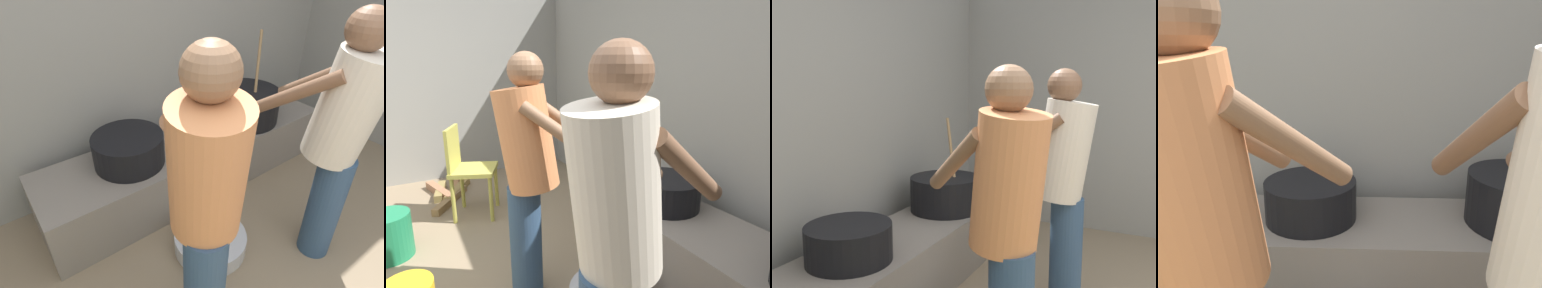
% 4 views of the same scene
% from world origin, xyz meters
% --- Properties ---
extents(hearth_ledge, '(2.46, 0.60, 0.43)m').
position_xyz_m(hearth_ledge, '(0.68, 1.81, 0.22)').
color(hearth_ledge, slate).
rests_on(hearth_ledge, ground_plane).
extents(cooking_pot_main, '(0.56, 0.56, 0.72)m').
position_xyz_m(cooking_pot_main, '(1.24, 1.80, 0.57)').
color(cooking_pot_main, black).
rests_on(cooking_pot_main, hearth_ledge).
extents(cooking_pot_secondary, '(0.49, 0.49, 0.21)m').
position_xyz_m(cooking_pot_secondary, '(0.13, 1.82, 0.54)').
color(cooking_pot_secondary, black).
rests_on(cooking_pot_secondary, hearth_ledge).
extents(cook_in_cream_shirt, '(0.45, 0.69, 1.53)m').
position_xyz_m(cook_in_cream_shirt, '(0.90, 0.79, 0.87)').
color(cook_in_cream_shirt, navy).
rests_on(cook_in_cream_shirt, ground_plane).
extents(cook_in_orange_shirt, '(0.62, 0.71, 1.52)m').
position_xyz_m(cook_in_orange_shirt, '(0.00, 0.81, 0.86)').
color(cook_in_orange_shirt, navy).
rests_on(cook_in_orange_shirt, ground_plane).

